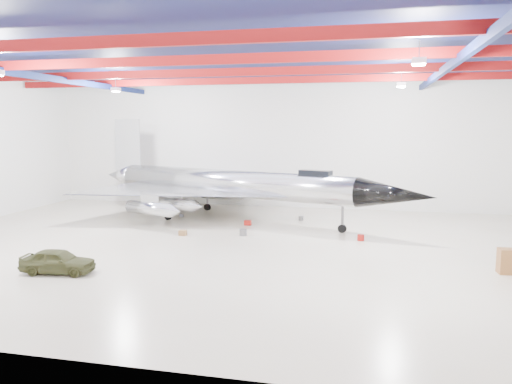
# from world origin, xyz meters

# --- Properties ---
(floor) EXTENTS (40.00, 40.00, 0.00)m
(floor) POSITION_xyz_m (0.00, 0.00, 0.00)
(floor) COLOR #C0B199
(floor) RESTS_ON ground
(wall_back) EXTENTS (40.00, 0.00, 40.00)m
(wall_back) POSITION_xyz_m (0.00, 15.00, 5.50)
(wall_back) COLOR silver
(wall_back) RESTS_ON floor
(ceiling) EXTENTS (40.00, 40.00, 0.00)m
(ceiling) POSITION_xyz_m (0.00, 0.00, 11.00)
(ceiling) COLOR #0A0F38
(ceiling) RESTS_ON wall_back
(ceiling_structure) EXTENTS (39.50, 29.50, 1.08)m
(ceiling_structure) POSITION_xyz_m (0.00, 0.00, 10.32)
(ceiling_structure) COLOR maroon
(ceiling_structure) RESTS_ON ceiling
(jet_aircraft) EXTENTS (27.17, 20.17, 7.64)m
(jet_aircraft) POSITION_xyz_m (-2.06, 8.10, 2.50)
(jet_aircraft) COLOR silver
(jet_aircraft) RESTS_ON floor
(jeep) EXTENTS (3.67, 1.83, 1.20)m
(jeep) POSITION_xyz_m (-6.38, -7.07, 0.60)
(jeep) COLOR #383A1D
(jeep) RESTS_ON floor
(crate_ply) EXTENTS (0.51, 0.42, 0.33)m
(crate_ply) POSITION_xyz_m (-3.55, 2.18, 0.17)
(crate_ply) COLOR olive
(crate_ply) RESTS_ON floor
(toolbox_red) EXTENTS (0.52, 0.43, 0.35)m
(toolbox_red) POSITION_xyz_m (-0.22, 6.41, 0.17)
(toolbox_red) COLOR #9C140F
(toolbox_red) RESTS_ON floor
(engine_drum) EXTENTS (0.53, 0.53, 0.43)m
(engine_drum) POSITION_xyz_m (0.30, 2.99, 0.21)
(engine_drum) COLOR #59595B
(engine_drum) RESTS_ON floor
(crate_small) EXTENTS (0.37, 0.32, 0.23)m
(crate_small) POSITION_xyz_m (-6.05, 8.40, 0.11)
(crate_small) COLOR #59595B
(crate_small) RESTS_ON floor
(tool_chest) EXTENTS (0.57, 0.57, 0.39)m
(tool_chest) POSITION_xyz_m (7.78, 3.23, 0.19)
(tool_chest) COLOR #9C140F
(tool_chest) RESTS_ON floor
(spares_box) EXTENTS (0.39, 0.39, 0.32)m
(spares_box) POSITION_xyz_m (3.26, 9.04, 0.16)
(spares_box) COLOR #59595B
(spares_box) RESTS_ON floor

